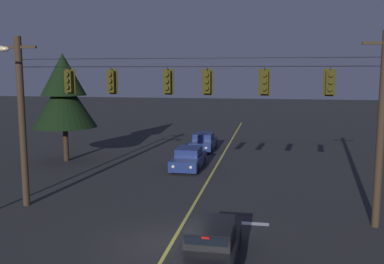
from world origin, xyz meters
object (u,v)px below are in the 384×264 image
at_px(traffic_light_far_right, 330,82).
at_px(traffic_light_left_inner, 111,82).
at_px(traffic_light_rightmost, 264,82).
at_px(traffic_light_leftmost, 69,81).
at_px(tree_verge_near, 64,94).
at_px(traffic_light_right_inner, 207,82).
at_px(traffic_light_centre, 167,82).
at_px(car_oncoming_lead, 189,159).
at_px(car_waiting_near_lane, 211,244).
at_px(car_oncoming_trailing, 203,142).

bearing_deg(traffic_light_far_right, traffic_light_left_inner, 180.00).
bearing_deg(traffic_light_rightmost, traffic_light_leftmost, 180.00).
distance_m(traffic_light_leftmost, traffic_light_left_inner, 2.03).
bearing_deg(traffic_light_rightmost, tree_verge_near, 144.67).
xyz_separation_m(traffic_light_leftmost, traffic_light_far_right, (11.38, 0.00, 0.00)).
height_order(traffic_light_right_inner, traffic_light_far_right, same).
height_order(traffic_light_centre, traffic_light_right_inner, same).
distance_m(traffic_light_leftmost, car_oncoming_lead, 11.33).
relative_size(traffic_light_leftmost, traffic_light_far_right, 1.00).
bearing_deg(car_waiting_near_lane, traffic_light_left_inner, 138.60).
distance_m(traffic_light_rightmost, car_waiting_near_lane, 7.16).
xyz_separation_m(traffic_light_leftmost, car_oncoming_lead, (3.76, 9.28, -5.31)).
distance_m(traffic_light_leftmost, traffic_light_centre, 4.60).
xyz_separation_m(traffic_light_right_inner, tree_verge_near, (-11.75, 10.05, -1.13)).
distance_m(traffic_light_left_inner, traffic_light_rightmost, 6.73).
relative_size(traffic_light_rightmost, car_waiting_near_lane, 0.28).
relative_size(traffic_light_left_inner, car_waiting_near_lane, 0.28).
relative_size(traffic_light_right_inner, tree_verge_near, 0.16).
relative_size(traffic_light_leftmost, car_oncoming_trailing, 0.28).
distance_m(car_waiting_near_lane, car_oncoming_lead, 14.23).
relative_size(traffic_light_leftmost, car_oncoming_lead, 0.28).
relative_size(traffic_light_far_right, car_oncoming_lead, 0.28).
bearing_deg(traffic_light_leftmost, traffic_light_centre, 0.00).
xyz_separation_m(traffic_light_right_inner, car_oncoming_trailing, (-2.65, 16.15, -5.31)).
height_order(traffic_light_rightmost, tree_verge_near, tree_verge_near).
xyz_separation_m(traffic_light_left_inner, traffic_light_centre, (2.57, 0.00, 0.00)).
bearing_deg(traffic_light_far_right, traffic_light_right_inner, 180.00).
distance_m(traffic_light_centre, traffic_light_far_right, 6.78).
bearing_deg(traffic_light_rightmost, car_waiting_near_lane, -109.28).
xyz_separation_m(traffic_light_leftmost, car_waiting_near_lane, (7.17, -4.54, -5.31)).
xyz_separation_m(traffic_light_rightmost, traffic_light_far_right, (2.62, 0.00, 0.00)).
relative_size(traffic_light_centre, car_oncoming_lead, 0.28).
bearing_deg(car_waiting_near_lane, traffic_light_centre, 119.57).
height_order(traffic_light_right_inner, car_oncoming_lead, traffic_light_right_inner).
distance_m(traffic_light_far_right, car_oncoming_lead, 13.13).
distance_m(traffic_light_rightmost, traffic_light_far_right, 2.62).
bearing_deg(traffic_light_left_inner, car_oncoming_lead, 79.43).
bearing_deg(traffic_light_right_inner, car_oncoming_lead, 105.54).
bearing_deg(traffic_light_far_right, traffic_light_leftmost, 180.00).
bearing_deg(traffic_light_left_inner, traffic_light_rightmost, 0.00).
bearing_deg(traffic_light_rightmost, car_oncoming_trailing, 107.43).
bearing_deg(car_oncoming_trailing, car_oncoming_lead, -89.41).
bearing_deg(car_oncoming_trailing, traffic_light_centre, -86.77).
distance_m(traffic_light_left_inner, traffic_light_right_inner, 4.31).
xyz_separation_m(traffic_light_centre, car_oncoming_trailing, (-0.91, 16.15, -5.31)).
bearing_deg(traffic_light_centre, traffic_light_far_right, 0.00).
bearing_deg(traffic_light_rightmost, car_oncoming_lead, 118.32).
relative_size(traffic_light_right_inner, traffic_light_far_right, 1.00).
distance_m(traffic_light_far_right, tree_verge_near, 19.60).
distance_m(traffic_light_left_inner, traffic_light_centre, 2.57).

